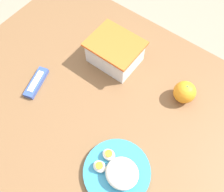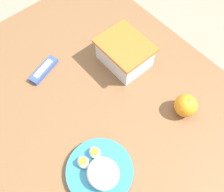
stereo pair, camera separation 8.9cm
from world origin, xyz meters
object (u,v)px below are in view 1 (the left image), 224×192
food_container (115,53)px  rice_plate (118,172)px  candy_bar (36,83)px  orange_fruit (185,92)px

food_container → rice_plate: 0.42m
food_container → rice_plate: food_container is taller
food_container → rice_plate: bearing=-51.9°
food_container → candy_bar: (-0.16, -0.26, -0.03)m
rice_plate → candy_bar: bearing=169.5°
food_container → orange_fruit: size_ratio=2.42×
orange_fruit → candy_bar: size_ratio=0.59×
candy_bar → rice_plate: bearing=-10.5°
food_container → orange_fruit: 0.29m
rice_plate → candy_bar: rice_plate is taller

